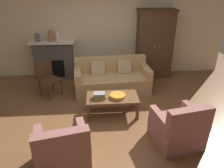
{
  "coord_description": "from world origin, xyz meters",
  "views": [
    {
      "loc": [
        -0.29,
        -3.8,
        2.65
      ],
      "look_at": [
        0.04,
        0.54,
        0.55
      ],
      "focal_mm": 34.2,
      "sensor_mm": 36.0,
      "label": 1
    }
  ],
  "objects_px": {
    "book_stack": "(100,95)",
    "armchair_near_right": "(178,129)",
    "fruit_bowl": "(118,96)",
    "mantel_vase_cream": "(58,36)",
    "armchair_near_left": "(63,152)",
    "mantel_vase_terracotta": "(51,36)",
    "armoire": "(154,44)",
    "mantel_vase_slate": "(37,37)",
    "side_chair_wooden": "(47,76)",
    "couch": "(112,80)",
    "coffee_table": "(112,99)",
    "fireplace": "(54,59)"
  },
  "relations": [
    {
      "from": "book_stack",
      "to": "armchair_near_right",
      "type": "relative_size",
      "value": 0.29
    },
    {
      "from": "fruit_bowl",
      "to": "mantel_vase_cream",
      "type": "distance_m",
      "value": 2.72
    },
    {
      "from": "mantel_vase_cream",
      "to": "armchair_near_left",
      "type": "distance_m",
      "value": 3.72
    },
    {
      "from": "mantel_vase_terracotta",
      "to": "armchair_near_left",
      "type": "xyz_separation_m",
      "value": [
        0.7,
        -3.56,
        -0.95
      ]
    },
    {
      "from": "armoire",
      "to": "mantel_vase_slate",
      "type": "height_order",
      "value": "armoire"
    },
    {
      "from": "armoire",
      "to": "book_stack",
      "type": "bearing_deg",
      "value": -128.73
    },
    {
      "from": "armoire",
      "to": "mantel_vase_slate",
      "type": "relative_size",
      "value": 8.69
    },
    {
      "from": "book_stack",
      "to": "mantel_vase_cream",
      "type": "bearing_deg",
      "value": 117.62
    },
    {
      "from": "mantel_vase_terracotta",
      "to": "side_chair_wooden",
      "type": "distance_m",
      "value": 1.32
    },
    {
      "from": "couch",
      "to": "coffee_table",
      "type": "xyz_separation_m",
      "value": [
        -0.07,
        -1.1,
        0.05
      ]
    },
    {
      "from": "book_stack",
      "to": "armchair_near_right",
      "type": "height_order",
      "value": "armchair_near_right"
    },
    {
      "from": "coffee_table",
      "to": "side_chair_wooden",
      "type": "xyz_separation_m",
      "value": [
        -1.56,
        1.01,
        0.15
      ]
    },
    {
      "from": "armoire",
      "to": "armchair_near_left",
      "type": "bearing_deg",
      "value": -122.7
    },
    {
      "from": "fruit_bowl",
      "to": "armchair_near_right",
      "type": "bearing_deg",
      "value": -46.32
    },
    {
      "from": "fireplace",
      "to": "armchair_near_right",
      "type": "bearing_deg",
      "value": -50.05
    },
    {
      "from": "book_stack",
      "to": "mantel_vase_slate",
      "type": "relative_size",
      "value": 1.15
    },
    {
      "from": "armoire",
      "to": "coffee_table",
      "type": "xyz_separation_m",
      "value": [
        -1.38,
        -2.03,
        -0.63
      ]
    },
    {
      "from": "coffee_table",
      "to": "armchair_near_left",
      "type": "relative_size",
      "value": 1.2
    },
    {
      "from": "fireplace",
      "to": "armoire",
      "type": "bearing_deg",
      "value": -1.51
    },
    {
      "from": "coffee_table",
      "to": "armchair_near_left",
      "type": "bearing_deg",
      "value": -120.34
    },
    {
      "from": "couch",
      "to": "book_stack",
      "type": "distance_m",
      "value": 1.2
    },
    {
      "from": "armchair_near_right",
      "to": "coffee_table",
      "type": "bearing_deg",
      "value": 135.66
    },
    {
      "from": "armchair_near_left",
      "to": "mantel_vase_terracotta",
      "type": "bearing_deg",
      "value": 101.14
    },
    {
      "from": "fruit_bowl",
      "to": "book_stack",
      "type": "relative_size",
      "value": 1.27
    },
    {
      "from": "side_chair_wooden",
      "to": "fruit_bowl",
      "type": "bearing_deg",
      "value": -32.11
    },
    {
      "from": "couch",
      "to": "fruit_bowl",
      "type": "relative_size",
      "value": 5.93
    },
    {
      "from": "mantel_vase_terracotta",
      "to": "armchair_near_right",
      "type": "xyz_separation_m",
      "value": [
        2.65,
        -3.14,
        -0.95
      ]
    },
    {
      "from": "fruit_bowl",
      "to": "mantel_vase_terracotta",
      "type": "bearing_deg",
      "value": 128.26
    },
    {
      "from": "mantel_vase_slate",
      "to": "mantel_vase_terracotta",
      "type": "height_order",
      "value": "mantel_vase_terracotta"
    },
    {
      "from": "coffee_table",
      "to": "mantel_vase_terracotta",
      "type": "distance_m",
      "value": 2.76
    },
    {
      "from": "armchair_near_left",
      "to": "book_stack",
      "type": "bearing_deg",
      "value": 67.64
    },
    {
      "from": "fireplace",
      "to": "mantel_vase_terracotta",
      "type": "xyz_separation_m",
      "value": [
        0.0,
        -0.02,
        0.7
      ]
    },
    {
      "from": "couch",
      "to": "armchair_near_left",
      "type": "xyz_separation_m",
      "value": [
        -0.94,
        -2.57,
        -0.0
      ]
    },
    {
      "from": "fireplace",
      "to": "mantel_vase_terracotta",
      "type": "relative_size",
      "value": 4.27
    },
    {
      "from": "fruit_bowl",
      "to": "fireplace",
      "type": "bearing_deg",
      "value": 128.03
    },
    {
      "from": "fruit_bowl",
      "to": "book_stack",
      "type": "xyz_separation_m",
      "value": [
        -0.38,
        -0.0,
        0.03
      ]
    },
    {
      "from": "mantel_vase_cream",
      "to": "armchair_near_right",
      "type": "xyz_separation_m",
      "value": [
        2.47,
        -3.14,
        -0.95
      ]
    },
    {
      "from": "fireplace",
      "to": "armoire",
      "type": "height_order",
      "value": "armoire"
    },
    {
      "from": "coffee_table",
      "to": "side_chair_wooden",
      "type": "relative_size",
      "value": 1.22
    },
    {
      "from": "fireplace",
      "to": "side_chair_wooden",
      "type": "distance_m",
      "value": 1.1
    },
    {
      "from": "coffee_table",
      "to": "mantel_vase_slate",
      "type": "bearing_deg",
      "value": 133.02
    },
    {
      "from": "armoire",
      "to": "coffee_table",
      "type": "bearing_deg",
      "value": -124.34
    },
    {
      "from": "fireplace",
      "to": "couch",
      "type": "relative_size",
      "value": 0.64
    },
    {
      "from": "armchair_near_left",
      "to": "side_chair_wooden",
      "type": "height_order",
      "value": "side_chair_wooden"
    },
    {
      "from": "fireplace",
      "to": "fruit_bowl",
      "type": "relative_size",
      "value": 3.78
    },
    {
      "from": "coffee_table",
      "to": "book_stack",
      "type": "height_order",
      "value": "book_stack"
    },
    {
      "from": "book_stack",
      "to": "mantel_vase_terracotta",
      "type": "relative_size",
      "value": 0.89
    },
    {
      "from": "coffee_table",
      "to": "side_chair_wooden",
      "type": "height_order",
      "value": "side_chair_wooden"
    },
    {
      "from": "fruit_bowl",
      "to": "side_chair_wooden",
      "type": "bearing_deg",
      "value": 147.89
    },
    {
      "from": "armchair_near_right",
      "to": "fruit_bowl",
      "type": "bearing_deg",
      "value": 133.68
    }
  ]
}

